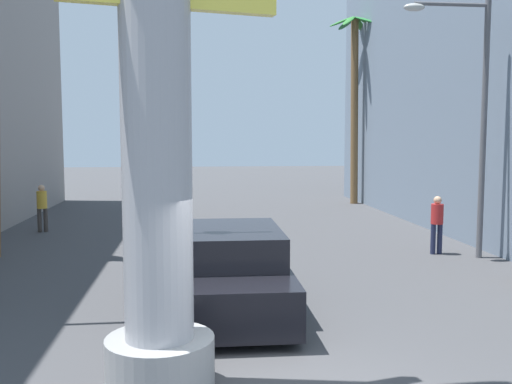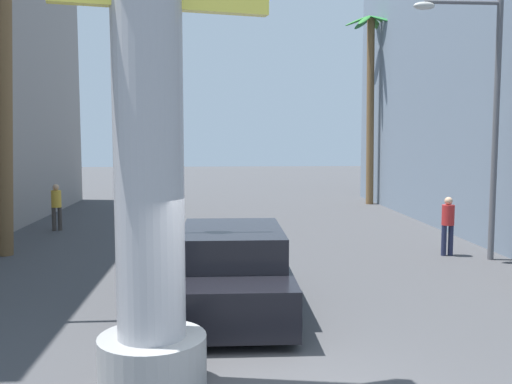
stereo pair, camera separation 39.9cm
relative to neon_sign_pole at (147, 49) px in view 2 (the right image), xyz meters
name	(u,v)px [view 2 (the right image)]	position (x,y,z in m)	size (l,w,h in m)	color
ground_plane	(240,248)	(1.53, 9.35, -4.35)	(93.55, 93.55, 0.00)	#424244
neon_sign_pole	(147,49)	(0.00, 0.00, 0.00)	(3.04, 1.41, 10.05)	#9E9EA3
street_lamp	(483,103)	(7.79, 7.30, -0.20)	(2.37, 0.28, 6.85)	#59595E
car_lead	(232,271)	(1.13, 3.38, -3.61)	(2.21, 4.80, 1.56)	black
palm_tree_mid_left	(5,60)	(-4.82, 8.74, 0.98)	(2.47, 2.46, 9.37)	brown
palm_tree_far_right	(370,92)	(8.29, 20.11, 1.09)	(2.64, 2.54, 9.08)	brown
pedestrian_mid_right	(448,221)	(7.21, 7.88, -3.40)	(0.37, 0.37, 1.63)	#1E233F
pedestrian_far_left	(56,204)	(-4.75, 12.95, -3.40)	(0.42, 0.42, 1.64)	#3F3833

